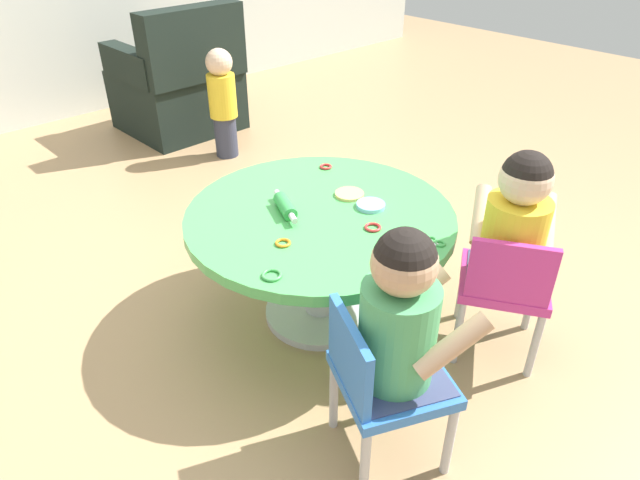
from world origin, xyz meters
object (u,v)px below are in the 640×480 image
(craft_table, at_px, (320,236))
(child_chair_right, at_px, (504,285))
(rolling_pin, at_px, (285,206))
(toddler_standing, at_px, (223,101))
(child_chair_left, at_px, (382,380))
(seated_child_right, at_px, (516,223))
(craft_scissors, at_px, (431,245))
(armchair_dark, at_px, (180,86))
(seated_child_left, at_px, (401,315))

(craft_table, bearing_deg, child_chair_right, -60.85)
(rolling_pin, bearing_deg, toddler_standing, 63.90)
(child_chair_left, height_order, seated_child_right, seated_child_right)
(seated_child_right, height_order, toddler_standing, seated_child_right)
(child_chair_left, height_order, craft_scissors, child_chair_left)
(craft_table, relative_size, craft_scissors, 7.28)
(armchair_dark, relative_size, rolling_pin, 3.86)
(seated_child_right, xyz_separation_m, craft_scissors, (-0.24, 0.16, -0.05))
(child_chair_right, bearing_deg, child_chair_left, -179.30)
(craft_table, height_order, seated_child_right, seated_child_right)
(seated_child_right, relative_size, craft_scissors, 3.77)
(armchair_dark, distance_m, toddler_standing, 0.58)
(seated_child_left, bearing_deg, child_chair_right, 2.33)
(craft_table, height_order, rolling_pin, rolling_pin)
(craft_table, distance_m, armchair_dark, 2.25)
(seated_child_left, bearing_deg, rolling_pin, 75.07)
(craft_table, distance_m, child_chair_right, 0.68)
(seated_child_left, xyz_separation_m, armchair_dark, (0.95, 2.76, -0.22))
(armchair_dark, relative_size, toddler_standing, 1.26)
(child_chair_left, bearing_deg, toddler_standing, 66.34)
(child_chair_right, distance_m, toddler_standing, 2.18)
(craft_table, relative_size, rolling_pin, 4.47)
(armchair_dark, xyz_separation_m, toddler_standing, (-0.04, -0.58, 0.05))
(child_chair_right, relative_size, rolling_pin, 2.43)
(craft_table, xyz_separation_m, seated_child_left, (-0.28, -0.61, 0.16))
(child_chair_left, relative_size, toddler_standing, 0.80)
(seated_child_right, distance_m, craft_scissors, 0.29)
(seated_child_right, xyz_separation_m, rolling_pin, (-0.45, 0.65, -0.03))
(child_chair_right, bearing_deg, seated_child_right, 32.11)
(rolling_pin, bearing_deg, child_chair_left, -108.07)
(seated_child_right, distance_m, rolling_pin, 0.80)
(child_chair_right, height_order, toddler_standing, toddler_standing)
(child_chair_right, distance_m, armchair_dark, 2.76)
(craft_table, distance_m, rolling_pin, 0.18)
(seated_child_right, bearing_deg, craft_scissors, 146.96)
(child_chair_left, distance_m, rolling_pin, 0.74)
(child_chair_right, relative_size, craft_scissors, 3.96)
(child_chair_right, distance_m, rolling_pin, 0.82)
(toddler_standing, bearing_deg, seated_child_left, -112.69)
(craft_table, bearing_deg, seated_child_right, -57.45)
(child_chair_left, bearing_deg, craft_table, 62.25)
(child_chair_left, xyz_separation_m, craft_scissors, (0.43, 0.19, 0.17))
(toddler_standing, distance_m, rolling_pin, 1.65)
(armchair_dark, relative_size, craft_scissors, 6.29)
(child_chair_right, xyz_separation_m, rolling_pin, (-0.42, 0.67, 0.19))
(seated_child_left, bearing_deg, craft_scissors, 27.16)
(rolling_pin, bearing_deg, craft_scissors, -67.02)
(child_chair_right, bearing_deg, craft_scissors, 139.38)
(child_chair_left, height_order, rolling_pin, child_chair_left)
(child_chair_left, xyz_separation_m, toddler_standing, (0.95, 2.16, 0.05))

